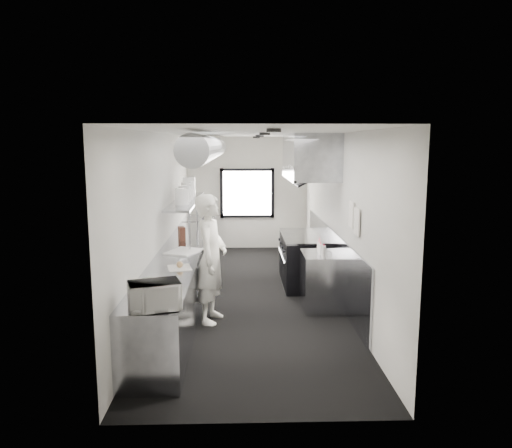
{
  "coord_description": "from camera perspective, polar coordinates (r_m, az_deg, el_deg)",
  "views": [
    {
      "loc": [
        -0.15,
        -8.32,
        2.63
      ],
      "look_at": [
        0.09,
        -0.2,
        1.3
      ],
      "focal_mm": 34.55,
      "sensor_mm": 36.0,
      "label": 1
    }
  ],
  "objects": [
    {
      "name": "plate_stack_b",
      "position": [
        9.17,
        -8.24,
        3.49
      ],
      "size": [
        0.29,
        0.29,
        0.29
      ],
      "primitive_type": "cylinder",
      "rotation": [
        0.0,
        0.0,
        -0.36
      ],
      "color": "white",
      "rests_on": "pass_shelf"
    },
    {
      "name": "notice_sheet_a",
      "position": [
        7.37,
        10.98,
        1.1
      ],
      "size": [
        0.02,
        0.28,
        0.38
      ],
      "primitive_type": "cube",
      "color": "white",
      "rests_on": "wall_right"
    },
    {
      "name": "squeeze_bottle_d",
      "position": [
        8.0,
        7.29,
        -2.65
      ],
      "size": [
        0.06,
        0.06,
        0.17
      ],
      "primitive_type": "cylinder",
      "rotation": [
        0.0,
        0.0,
        0.07
      ],
      "color": "silver",
      "rests_on": "bottle_station"
    },
    {
      "name": "line_cook",
      "position": [
        7.3,
        -5.23,
        -4.01
      ],
      "size": [
        0.59,
        0.77,
        1.91
      ],
      "primitive_type": "imported",
      "rotation": [
        0.0,
        0.0,
        1.37
      ],
      "color": "white",
      "rests_on": "floor"
    },
    {
      "name": "newspaper",
      "position": [
        7.03,
        -8.85,
        -5.03
      ],
      "size": [
        0.39,
        0.45,
        0.01
      ],
      "primitive_type": "cube",
      "rotation": [
        0.0,
        0.0,
        0.23
      ],
      "color": "silver",
      "rests_on": "prep_counter"
    },
    {
      "name": "ceiling",
      "position": [
        8.32,
        -0.71,
        10.47
      ],
      "size": [
        3.0,
        8.0,
        0.01
      ],
      "primitive_type": "cube",
      "color": "silver",
      "rests_on": "wall_back"
    },
    {
      "name": "microwave",
      "position": [
        5.35,
        -11.69,
        -8.11
      ],
      "size": [
        0.58,
        0.51,
        0.29
      ],
      "primitive_type": "imported",
      "rotation": [
        0.0,
        0.0,
        0.32
      ],
      "color": "white",
      "rests_on": "prep_counter"
    },
    {
      "name": "bottle_station",
      "position": [
        8.03,
        7.7,
        -6.54
      ],
      "size": [
        0.65,
        0.8,
        0.9
      ],
      "primitive_type": "cube",
      "color": "gray",
      "rests_on": "floor"
    },
    {
      "name": "cutting_board",
      "position": [
        8.04,
        -8.37,
        -3.15
      ],
      "size": [
        0.63,
        0.71,
        0.02
      ],
      "primitive_type": "cube",
      "rotation": [
        0.0,
        0.0,
        -0.4
      ],
      "color": "silver",
      "rests_on": "prep_counter"
    },
    {
      "name": "squeeze_bottle_c",
      "position": [
        7.9,
        7.47,
        -2.82
      ],
      "size": [
        0.06,
        0.06,
        0.16
      ],
      "primitive_type": "cylinder",
      "rotation": [
        0.0,
        0.0,
        0.14
      ],
      "color": "silver",
      "rests_on": "bottle_station"
    },
    {
      "name": "wall_front",
      "position": [
        4.49,
        0.26,
        -6.6
      ],
      "size": [
        3.0,
        0.02,
        2.8
      ],
      "primitive_type": "cube",
      "color": "silver",
      "rests_on": "floor"
    },
    {
      "name": "deli_tub_a",
      "position": [
        6.2,
        -12.43,
        -6.62
      ],
      "size": [
        0.17,
        0.17,
        0.1
      ],
      "primitive_type": "cylinder",
      "rotation": [
        0.0,
        0.0,
        -0.17
      ],
      "color": "#AAB2A4",
      "rests_on": "prep_counter"
    },
    {
      "name": "plate_stack_c",
      "position": [
        9.54,
        -7.94,
        3.81
      ],
      "size": [
        0.25,
        0.25,
        0.33
      ],
      "primitive_type": "cylinder",
      "rotation": [
        0.0,
        0.0,
        0.1
      ],
      "color": "white",
      "rests_on": "pass_shelf"
    },
    {
      "name": "small_plate",
      "position": [
        7.0,
        -8.82,
        -5.08
      ],
      "size": [
        0.21,
        0.21,
        0.01
      ],
      "primitive_type": "cylinder",
      "rotation": [
        0.0,
        0.0,
        -0.32
      ],
      "color": "white",
      "rests_on": "prep_counter"
    },
    {
      "name": "knife_block",
      "position": [
        9.02,
        -8.59,
        -1.09
      ],
      "size": [
        0.16,
        0.24,
        0.24
      ],
      "primitive_type": "cube",
      "rotation": [
        0.0,
        0.0,
        0.3
      ],
      "color": "#5A2F20",
      "rests_on": "prep_counter"
    },
    {
      "name": "wall_back",
      "position": [
        12.38,
        -1.03,
        3.6
      ],
      "size": [
        3.0,
        0.02,
        2.8
      ],
      "primitive_type": "cube",
      "color": "silver",
      "rests_on": "floor"
    },
    {
      "name": "pastry",
      "position": [
        6.98,
        -8.83,
        -4.65
      ],
      "size": [
        0.09,
        0.09,
        0.09
      ],
      "primitive_type": "sphere",
      "color": "tan",
      "rests_on": "small_plate"
    },
    {
      "name": "service_window",
      "position": [
        12.35,
        -1.03,
        3.58
      ],
      "size": [
        1.36,
        0.05,
        1.25
      ],
      "color": "white",
      "rests_on": "wall_back"
    },
    {
      "name": "notice_sheet_b",
      "position": [
        7.04,
        11.59,
        0.29
      ],
      "size": [
        0.02,
        0.28,
        0.38
      ],
      "primitive_type": "cube",
      "color": "white",
      "rests_on": "wall_right"
    },
    {
      "name": "wall_cladding",
      "position": [
        9.02,
        8.76,
        -4.15
      ],
      "size": [
        0.03,
        5.5,
        1.1
      ],
      "primitive_type": "cube",
      "color": "gray",
      "rests_on": "wall_right"
    },
    {
      "name": "wall_right",
      "position": [
        8.57,
        9.39,
        0.92
      ],
      "size": [
        0.02,
        8.0,
        2.8
      ],
      "primitive_type": "cube",
      "color": "silver",
      "rests_on": "floor"
    },
    {
      "name": "prep_counter",
      "position": [
        8.18,
        -8.74,
        -6.27
      ],
      "size": [
        0.7,
        6.0,
        0.9
      ],
      "primitive_type": "cube",
      "color": "gray",
      "rests_on": "floor"
    },
    {
      "name": "pass_shelf",
      "position": [
        9.44,
        -8.06,
        2.55
      ],
      "size": [
        0.45,
        3.0,
        0.68
      ],
      "color": "gray",
      "rests_on": "prep_counter"
    },
    {
      "name": "range",
      "position": [
        9.35,
        5.63,
        -4.1
      ],
      "size": [
        0.88,
        1.6,
        0.94
      ],
      "color": "black",
      "rests_on": "floor"
    },
    {
      "name": "deli_tub_b",
      "position": [
        6.04,
        -13.0,
        -7.14
      ],
      "size": [
        0.16,
        0.16,
        0.09
      ],
      "primitive_type": "cylinder",
      "rotation": [
        0.0,
        0.0,
        0.36
      ],
      "color": "#AAB2A4",
      "rests_on": "prep_counter"
    },
    {
      "name": "squeeze_bottle_e",
      "position": [
        8.17,
        7.36,
        -2.39
      ],
      "size": [
        0.07,
        0.07,
        0.17
      ],
      "primitive_type": "cylinder",
      "rotation": [
        0.0,
        0.0,
        0.26
      ],
      "color": "silver",
      "rests_on": "bottle_station"
    },
    {
      "name": "hvac_duct",
      "position": [
        8.74,
        -5.4,
        8.73
      ],
      "size": [
        0.4,
        6.4,
        0.4
      ],
      "primitive_type": "cylinder",
      "rotation": [
        1.57,
        0.0,
        0.0
      ],
      "color": "gray",
      "rests_on": "ceiling"
    },
    {
      "name": "wall_left",
      "position": [
        8.52,
        -10.83,
        0.83
      ],
      "size": [
        0.02,
        8.0,
        2.8
      ],
      "primitive_type": "cube",
      "color": "silver",
      "rests_on": "floor"
    },
    {
      "name": "squeeze_bottle_b",
      "position": [
        7.79,
        7.5,
        -2.97
      ],
      "size": [
        0.06,
        0.06,
        0.17
      ],
      "primitive_type": "cylinder",
      "rotation": [
        0.0,
        0.0,
        0.09
      ],
      "color": "silver",
      "rests_on": "bottle_station"
    },
    {
      "name": "far_work_table",
      "position": [
        11.77,
        -6.58,
        -1.44
      ],
      "size": [
        0.7,
        1.2,
        0.9
      ],
      "primitive_type": "cube",
      "color": "gray",
      "rests_on": "floor"
    },
    {
      "name": "plate_stack_a",
      "position": [
        8.73,
        -8.57,
        3.16
      ],
      "size": [
        0.31,
        0.31,
        0.28
      ],
      "primitive_type": "cylinder",
      "rotation": [
        0.0,
        0.0,
        -0.33
      ],
      "color": "white",
      "rests_on": "pass_shelf"
    },
    {
      "name": "floor",
      "position": [
        8.73,
        -0.67,
        -8.24
      ],
      "size": [
        3.0,
        8.0,
        0.01
      ],
      "primitive_type": "cube",
      "color": "black",
      "rests_on": "ground"
    },
    {
      "name": "plate_stack_d",
      "position": [
        10.07,
        -7.78,
        4.29
      ],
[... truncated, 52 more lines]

